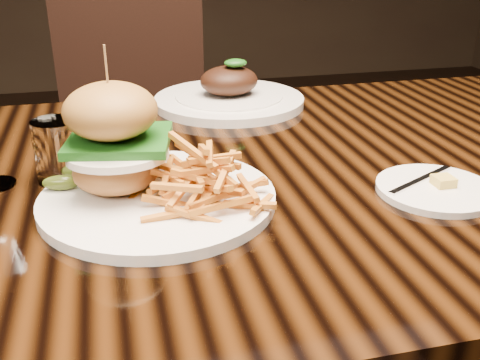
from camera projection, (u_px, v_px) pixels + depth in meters
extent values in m
cube|color=black|center=(209.00, 182.00, 0.89)|extent=(1.60, 0.90, 0.04)
cube|color=black|center=(450.00, 223.00, 1.55)|extent=(0.06, 0.06, 0.71)
cylinder|color=white|center=(158.00, 198.00, 0.77)|extent=(0.32, 0.32, 0.01)
ellipsoid|color=brown|center=(116.00, 171.00, 0.77)|extent=(0.12, 0.12, 0.05)
ellipsoid|color=white|center=(118.00, 155.00, 0.74)|extent=(0.13, 0.11, 0.01)
ellipsoid|color=orange|center=(133.00, 156.00, 0.72)|extent=(0.03, 0.03, 0.01)
cube|color=#215F17|center=(113.00, 142.00, 0.75)|extent=(0.16, 0.15, 0.01)
ellipsoid|color=brown|center=(110.00, 111.00, 0.74)|extent=(0.12, 0.12, 0.07)
cylinder|color=#9D7549|center=(108.00, 83.00, 0.72)|extent=(0.00, 0.00, 0.10)
ellipsoid|color=#344913|center=(61.00, 183.00, 0.77)|extent=(0.05, 0.03, 0.02)
ellipsoid|color=#344913|center=(77.00, 172.00, 0.81)|extent=(0.06, 0.05, 0.02)
cylinder|color=white|center=(435.00, 189.00, 0.80)|extent=(0.17, 0.17, 0.01)
cube|color=gold|center=(443.00, 181.00, 0.80)|extent=(0.03, 0.03, 0.01)
cube|color=silver|center=(421.00, 180.00, 0.82)|extent=(0.13, 0.07, 0.00)
cube|color=white|center=(173.00, 178.00, 0.81)|extent=(0.09, 0.09, 0.03)
cylinder|color=white|center=(58.00, 151.00, 0.83)|extent=(0.07, 0.07, 0.09)
cylinder|color=white|center=(229.00, 101.00, 1.21)|extent=(0.32, 0.32, 0.02)
cylinder|color=white|center=(229.00, 100.00, 1.21)|extent=(0.23, 0.23, 0.02)
ellipsoid|color=black|center=(229.00, 81.00, 1.19)|extent=(0.12, 0.10, 0.06)
ellipsoid|color=#215F17|center=(235.00, 63.00, 1.16)|extent=(0.05, 0.03, 0.02)
cube|color=black|center=(141.00, 163.00, 1.70)|extent=(0.46, 0.46, 0.06)
cube|color=black|center=(131.00, 66.00, 1.78)|extent=(0.46, 0.05, 0.50)
cylinder|color=black|center=(84.00, 267.00, 1.58)|extent=(0.04, 0.04, 0.45)
cylinder|color=black|center=(216.00, 251.00, 1.66)|extent=(0.04, 0.04, 0.45)
cylinder|color=black|center=(86.00, 208.00, 1.92)|extent=(0.04, 0.04, 0.45)
cylinder|color=black|center=(196.00, 197.00, 2.00)|extent=(0.04, 0.04, 0.45)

